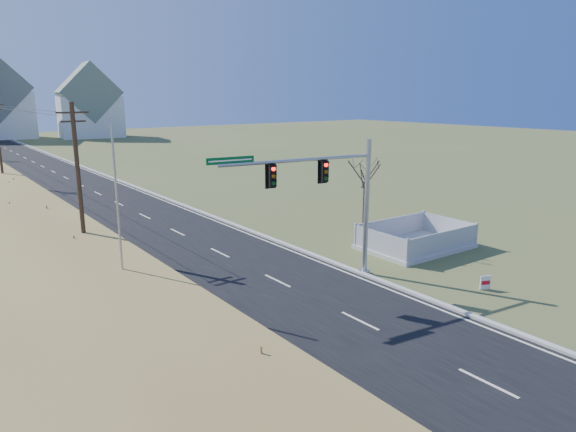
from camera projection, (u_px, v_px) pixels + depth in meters
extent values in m
plane|color=#515B2C|center=(329.00, 307.00, 23.26)|extent=(260.00, 260.00, 0.00)
cube|color=black|center=(57.00, 174.00, 62.26)|extent=(8.00, 180.00, 0.06)
cube|color=#B2AFA8|center=(92.00, 170.00, 64.66)|extent=(0.30, 180.00, 0.18)
cylinder|color=#422D1E|center=(79.00, 180.00, 30.15)|extent=(0.26, 0.26, 9.00)
cube|color=#422D1E|center=(72.00, 112.00, 29.25)|extent=(1.80, 0.10, 0.10)
cube|color=#422D1E|center=(73.00, 121.00, 29.36)|extent=(1.40, 0.10, 0.10)
cube|color=silver|center=(91.00, 117.00, 114.99)|extent=(13.87, 10.31, 9.00)
cube|color=slate|center=(89.00, 92.00, 113.75)|extent=(14.12, 10.51, 13.24)
cylinder|color=#9EA0A5|center=(364.00, 272.00, 27.62)|extent=(0.62, 0.62, 0.21)
cylinder|color=#9EA0A5|center=(366.00, 208.00, 26.81)|extent=(0.27, 0.27, 7.19)
cylinder|color=#9EA0A5|center=(299.00, 160.00, 24.24)|extent=(8.16, 1.27, 0.16)
cube|color=black|center=(324.00, 171.00, 25.06)|extent=(0.37, 0.32, 1.05)
cube|color=black|center=(272.00, 176.00, 23.71)|extent=(0.37, 0.32, 1.05)
cube|color=#045022|center=(230.00, 160.00, 22.55)|extent=(2.24, 0.34, 0.31)
cube|color=#B7B5AD|center=(415.00, 246.00, 32.23)|extent=(6.74, 4.69, 0.25)
cube|color=#A4A5A9|center=(443.00, 242.00, 30.38)|extent=(6.33, 0.24, 1.27)
cube|color=#A4A5A9|center=(391.00, 227.00, 33.73)|extent=(6.33, 0.24, 1.27)
cube|color=#A4A5A9|center=(380.00, 242.00, 30.27)|extent=(0.19, 4.22, 1.27)
cube|color=#A4A5A9|center=(448.00, 227.00, 33.83)|extent=(0.19, 4.22, 1.27)
cube|color=white|center=(485.00, 283.00, 25.26)|extent=(0.53, 0.28, 0.69)
cube|color=red|center=(486.00, 283.00, 25.23)|extent=(0.42, 0.20, 0.20)
cylinder|color=#B7B5AD|center=(124.00, 293.00, 24.71)|extent=(0.36, 0.36, 0.16)
cylinder|color=#9EA0A5|center=(118.00, 213.00, 23.79)|extent=(0.10, 0.10, 8.08)
cylinder|color=#4C3F33|center=(364.00, 216.00, 32.21)|extent=(0.18, 0.18, 3.92)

